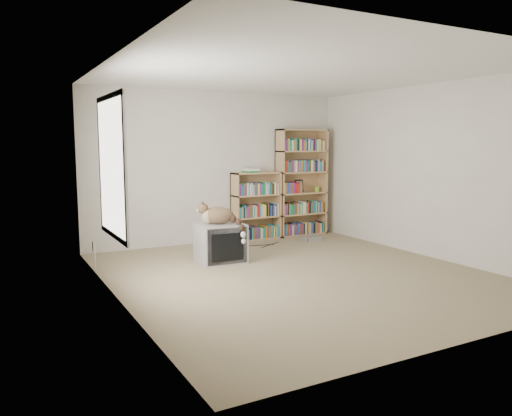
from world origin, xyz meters
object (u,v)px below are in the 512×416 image
cat (222,218)px  bookcase_tall (301,185)px  bookcase_short (256,209)px  crt_tv (220,243)px  dvd_player (311,238)px

cat → bookcase_tall: 2.54m
cat → bookcase_tall: (2.17, 1.30, 0.27)m
bookcase_tall → bookcase_short: bookcase_tall is taller
crt_tv → bookcase_short: size_ratio=0.56×
bookcase_tall → dvd_player: bookcase_tall is taller
cat → dvd_player: size_ratio=1.90×
crt_tv → dvd_player: crt_tv is taller
crt_tv → dvd_player: size_ratio=2.02×
crt_tv → bookcase_tall: (2.16, 1.24, 0.63)m
bookcase_tall → bookcase_short: 1.00m
cat → bookcase_short: bookcase_short is taller
bookcase_short → bookcase_tall: bearing=0.0°
bookcase_tall → bookcase_short: (-0.93, -0.00, -0.37)m
cat → crt_tv: bearing=104.4°
bookcase_tall → bookcase_short: bearing=-180.0°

